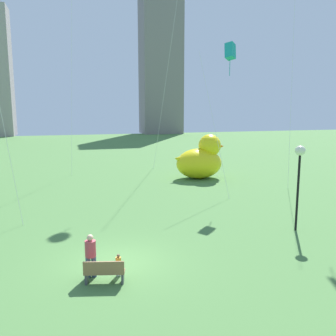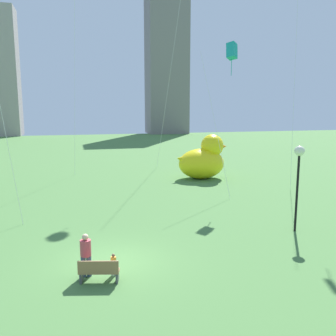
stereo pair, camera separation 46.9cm
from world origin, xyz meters
name	(u,v)px [view 2 (the right image)]	position (x,y,z in m)	size (l,w,h in m)	color
ground_plane	(113,262)	(0.00, 0.00, 0.00)	(140.00, 140.00, 0.00)	#4A783C
park_bench	(99,271)	(-0.69, -1.68, 0.47)	(1.53, 0.77, 0.90)	olive
person_adult	(86,253)	(-1.12, -1.02, 0.92)	(0.41, 0.41, 1.67)	#38476B
person_child	(114,263)	(-0.11, -1.20, 0.48)	(0.21, 0.21, 0.87)	silver
giant_inflatable_duck	(203,160)	(9.63, 15.93, 1.66)	(4.71, 3.03, 3.91)	yellow
lamppost	(299,164)	(9.49, 1.54, 3.51)	(0.51, 0.51, 4.42)	black
city_skyline	(16,72)	(-12.70, 71.84, 13.56)	(68.18, 13.48, 33.79)	#9E938C
kite_teal	(232,52)	(9.69, 10.59, 10.15)	(2.57, 2.84, 10.87)	silver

